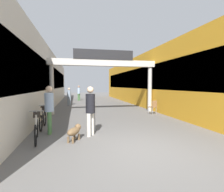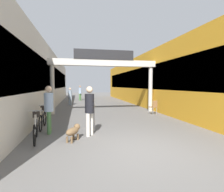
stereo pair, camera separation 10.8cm
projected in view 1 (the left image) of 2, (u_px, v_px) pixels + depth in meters
ground_plane at (142, 150)px, 4.99m from camera, size 80.00×80.00×0.00m
storefront_left at (36, 81)px, 14.57m from camera, size 3.00×26.00×4.47m
storefront_right at (150, 81)px, 16.64m from camera, size 3.00×26.00×4.47m
arcade_sign_gateway at (104, 68)px, 11.69m from camera, size 7.40×0.47×4.19m
pedestrian_with_dog at (90, 107)px, 6.38m from camera, size 0.47×0.47×1.82m
pedestrian_companion at (49, 106)px, 6.65m from camera, size 0.36×0.39×1.84m
pedestrian_carrying_crate at (69, 95)px, 16.13m from camera, size 0.48×0.48×1.63m
pedestrian_elderly_walking at (79, 92)px, 21.07m from camera, size 0.48×0.48×1.81m
dog_on_leash at (75, 131)px, 5.83m from camera, size 0.58×0.74×0.53m
bicycle_silver_nearest at (36, 128)px, 5.87m from camera, size 0.46×1.68×0.98m
bicycle_black_second at (43, 118)px, 7.58m from camera, size 0.46×1.69×0.98m
bollard_post_metal at (94, 117)px, 7.10m from camera, size 0.10×0.10×1.10m
cafe_chair_wood_nearer at (153, 106)px, 11.09m from camera, size 0.52×0.52×0.89m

